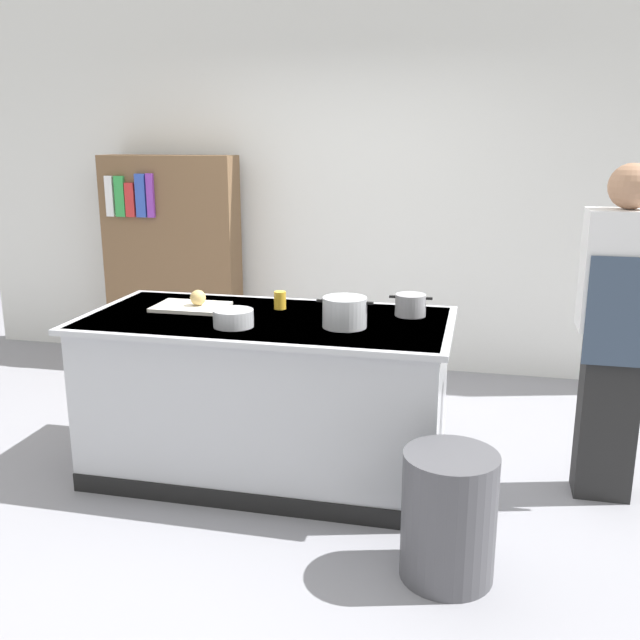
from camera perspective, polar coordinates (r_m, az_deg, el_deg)
name	(u,v)px	position (r m, az deg, el deg)	size (l,w,h in m)	color
ground_plane	(269,471)	(4.11, -4.11, -12.03)	(10.00, 10.00, 0.00)	gray
back_wall	(343,181)	(5.73, 1.85, 11.14)	(6.40, 0.12, 3.00)	white
counter_island	(268,394)	(3.93, -4.23, -5.95)	(1.98, 0.98, 0.90)	#B7BABF
cutting_board	(191,307)	(4.05, -10.36, 1.05)	(0.40, 0.28, 0.02)	silver
onion	(198,298)	(4.02, -9.80, 1.78)	(0.09, 0.09, 0.09)	tan
stock_pot	(345,312)	(3.58, 2.00, 0.63)	(0.29, 0.23, 0.15)	#B7BABF
sauce_pan	(410,305)	(3.85, 7.30, 1.21)	(0.23, 0.17, 0.12)	#99999E
mixing_bowl	(233,318)	(3.63, -6.99, 0.15)	(0.21, 0.21, 0.09)	#B7BABF
juice_cup	(280,300)	(3.97, -3.24, 1.60)	(0.07, 0.07, 0.10)	yellow
trash_bin	(449,516)	(3.15, 10.31, -15.26)	(0.40, 0.40, 0.57)	#4C4C51
person_chef	(617,327)	(3.84, 22.78, -0.56)	(0.38, 0.25, 1.72)	black
bookshelf	(173,261)	(5.94, -11.79, 4.68)	(1.10, 0.31, 1.70)	brown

